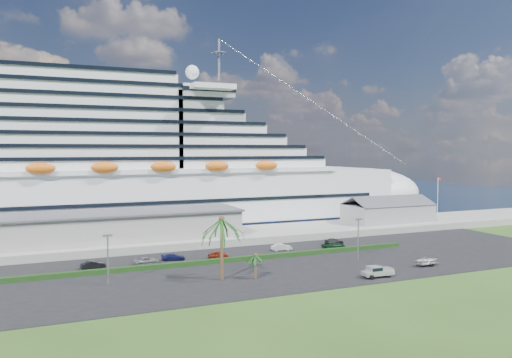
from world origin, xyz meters
name	(u,v)px	position (x,y,z in m)	size (l,w,h in m)	color
ground	(286,280)	(0.00, 0.00, 0.00)	(420.00, 420.00, 0.00)	#2A4818
asphalt_lot	(260,266)	(0.00, 11.00, 0.06)	(140.00, 38.00, 0.12)	black
wharf	(212,237)	(0.00, 40.00, 0.90)	(240.00, 20.00, 1.80)	gray
water	(144,204)	(0.00, 130.00, 0.01)	(420.00, 160.00, 0.02)	#0B1833
cruise_ship	(108,170)	(-21.53, 64.00, 16.69)	(191.00, 38.00, 54.00)	silver
terminal_building	(105,226)	(-25.00, 40.00, 5.01)	(61.00, 15.00, 6.30)	gray
port_shed	(388,212)	(52.00, 40.00, 4.40)	(24.00, 12.31, 7.37)	gray
flagpole	(438,196)	(70.04, 40.00, 8.27)	(1.08, 0.16, 12.00)	silver
hedge	(211,261)	(-8.00, 16.00, 0.57)	(88.00, 1.10, 0.90)	black
lamp_post_left	(108,253)	(-28.00, 8.00, 5.34)	(1.60, 0.35, 8.27)	gray
lamp_post_right	(358,234)	(20.00, 8.00, 5.34)	(1.60, 0.35, 8.27)	gray
palm_tall	(222,226)	(-10.00, 4.00, 9.20)	(8.82, 8.82, 11.13)	#47301E
palm_short	(255,258)	(-4.50, 2.50, 3.67)	(3.53, 3.53, 4.56)	#47301E
parked_car_1	(93,265)	(-29.33, 20.76, 0.84)	(1.53, 4.39, 1.45)	black
parked_car_2	(147,261)	(-19.55, 20.47, 0.79)	(2.22, 4.81, 1.34)	gray
parked_car_3	(173,257)	(-14.04, 21.92, 0.80)	(1.90, 4.66, 1.35)	#151749
parked_car_4	(218,255)	(-5.17, 20.29, 0.82)	(1.66, 4.12, 1.40)	maroon
parked_car_5	(282,247)	(9.96, 22.17, 0.86)	(1.58, 4.52, 1.49)	silver
parked_car_6	(334,246)	(21.39, 19.25, 0.87)	(2.49, 5.41, 1.50)	black
parked_car_7	(334,241)	(24.56, 24.22, 0.78)	(1.85, 4.55, 1.32)	black
pickup_truck	(377,271)	(15.14, -4.81, 1.19)	(5.64, 2.33, 1.96)	black
boat_trailer	(428,261)	(29.05, -1.57, 1.15)	(5.44, 3.56, 1.56)	gray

